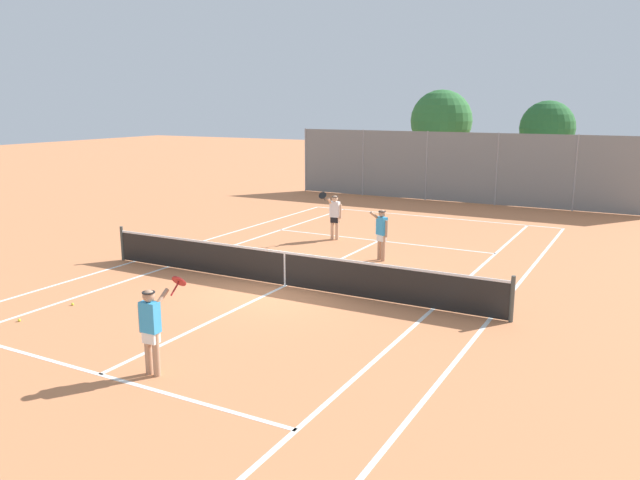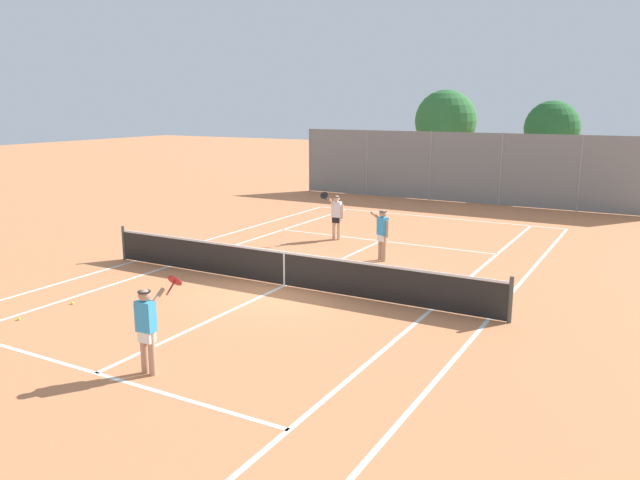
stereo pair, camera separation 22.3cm
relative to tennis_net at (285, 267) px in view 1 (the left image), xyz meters
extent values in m
plane|color=#CC7A4C|center=(0.00, 0.00, -0.51)|extent=(120.00, 120.00, 0.00)
cube|color=silver|center=(0.00, 11.90, -0.51)|extent=(11.00, 0.10, 0.01)
cube|color=silver|center=(-5.50, 0.00, -0.51)|extent=(0.10, 23.80, 0.01)
cube|color=silver|center=(5.50, 0.00, -0.51)|extent=(0.10, 23.80, 0.01)
cube|color=silver|center=(-4.13, 0.00, -0.51)|extent=(0.10, 23.80, 0.01)
cube|color=silver|center=(4.13, 0.00, -0.51)|extent=(0.10, 23.80, 0.01)
cube|color=silver|center=(0.00, -6.40, -0.51)|extent=(8.26, 0.10, 0.01)
cube|color=silver|center=(0.00, 6.40, -0.51)|extent=(8.26, 0.10, 0.01)
cube|color=silver|center=(0.00, 0.00, -0.51)|extent=(0.10, 12.80, 0.01)
cylinder|color=#474C47|center=(-5.95, 0.00, 0.03)|extent=(0.10, 0.10, 1.07)
cylinder|color=#474C47|center=(5.95, 0.00, 0.03)|extent=(0.10, 0.10, 1.07)
cube|color=black|center=(0.00, 0.00, -0.04)|extent=(11.90, 0.02, 0.89)
cube|color=white|center=(0.00, 0.00, 0.41)|extent=(11.90, 0.03, 0.06)
cube|color=white|center=(0.00, 0.00, -0.06)|extent=(0.05, 0.03, 0.89)
cylinder|color=tan|center=(0.77, -5.94, -0.10)|extent=(0.13, 0.13, 0.82)
cylinder|color=tan|center=(0.95, -5.94, -0.10)|extent=(0.13, 0.13, 0.82)
cube|color=white|center=(0.86, -5.94, 0.23)|extent=(0.29, 0.19, 0.24)
cube|color=#3399D8|center=(0.86, -5.94, 0.59)|extent=(0.35, 0.21, 0.56)
sphere|color=tan|center=(0.86, -5.94, 0.98)|extent=(0.22, 0.22, 0.22)
cylinder|color=black|center=(0.86, -5.94, 1.05)|extent=(0.23, 0.23, 0.02)
cylinder|color=tan|center=(0.64, -5.95, 0.53)|extent=(0.08, 0.08, 0.52)
cylinder|color=tan|center=(0.98, -5.80, 0.88)|extent=(0.10, 0.46, 0.35)
cylinder|color=maroon|center=(1.10, -5.53, 1.04)|extent=(0.04, 0.25, 0.22)
cylinder|color=maroon|center=(1.10, -5.41, 1.15)|extent=(0.29, 0.21, 0.23)
cylinder|color=#D8A884|center=(-1.41, 5.86, -0.10)|extent=(0.13, 0.13, 0.82)
cylinder|color=#D8A884|center=(-1.59, 5.84, -0.10)|extent=(0.13, 0.13, 0.82)
cube|color=black|center=(-1.50, 5.85, 0.23)|extent=(0.30, 0.21, 0.24)
cube|color=white|center=(-1.50, 5.85, 0.59)|extent=(0.36, 0.23, 0.56)
sphere|color=#D8A884|center=(-1.50, 5.85, 0.98)|extent=(0.22, 0.22, 0.22)
cylinder|color=black|center=(-1.50, 5.85, 1.05)|extent=(0.23, 0.23, 0.02)
cylinder|color=#D8A884|center=(-1.28, 5.87, 0.53)|extent=(0.08, 0.08, 0.52)
cylinder|color=#D8A884|center=(-1.61, 5.70, 0.88)|extent=(0.13, 0.46, 0.35)
cylinder|color=black|center=(-1.71, 5.43, 1.04)|extent=(0.06, 0.25, 0.22)
cylinder|color=black|center=(-1.70, 5.31, 1.15)|extent=(0.30, 0.22, 0.23)
cylinder|color=tan|center=(1.26, 3.77, -0.10)|extent=(0.13, 0.13, 0.82)
cylinder|color=tan|center=(1.10, 3.85, -0.10)|extent=(0.13, 0.13, 0.82)
cube|color=white|center=(1.18, 3.81, 0.23)|extent=(0.33, 0.29, 0.24)
cube|color=#3399D8|center=(1.18, 3.81, 0.59)|extent=(0.39, 0.33, 0.56)
sphere|color=tan|center=(1.18, 3.81, 0.98)|extent=(0.22, 0.22, 0.22)
cylinder|color=black|center=(1.18, 3.81, 1.05)|extent=(0.23, 0.23, 0.02)
cylinder|color=tan|center=(1.38, 3.71, 0.53)|extent=(0.08, 0.08, 0.52)
cylinder|color=tan|center=(1.00, 3.75, 0.88)|extent=(0.28, 0.44, 0.35)
sphere|color=#D1DB33|center=(-3.79, -5.26, -0.48)|extent=(0.07, 0.07, 0.07)
sphere|color=#D1DB33|center=(-3.67, -3.89, -0.48)|extent=(0.07, 0.07, 0.07)
cylinder|color=gray|center=(-8.77, 16.48, 1.22)|extent=(0.08, 0.08, 3.46)
cylinder|color=gray|center=(-5.26, 16.48, 1.22)|extent=(0.08, 0.08, 3.46)
cylinder|color=gray|center=(-1.75, 16.48, 1.22)|extent=(0.08, 0.08, 3.46)
cylinder|color=gray|center=(1.75, 16.48, 1.22)|extent=(0.08, 0.08, 3.46)
cylinder|color=gray|center=(5.26, 16.48, 1.22)|extent=(0.08, 0.08, 3.46)
cube|color=slate|center=(0.00, 16.48, 1.22)|extent=(17.55, 0.02, 3.42)
cylinder|color=brown|center=(-2.17, 19.90, 0.85)|extent=(0.26, 0.26, 2.71)
sphere|color=#2D6B33|center=(-2.17, 19.90, 3.37)|extent=(3.34, 3.34, 3.34)
sphere|color=#2D6B33|center=(-2.19, 19.82, 2.95)|extent=(2.09, 2.09, 2.09)
cylinder|color=brown|center=(3.50, 19.12, 0.83)|extent=(0.23, 0.23, 2.68)
sphere|color=#26602D|center=(3.50, 19.12, 3.11)|extent=(2.68, 2.68, 2.68)
sphere|color=#26602D|center=(3.48, 19.35, 2.77)|extent=(1.79, 1.79, 1.79)
camera|label=1|loc=(8.51, -13.73, 4.29)|focal=35.00mm
camera|label=2|loc=(8.70, -13.62, 4.29)|focal=35.00mm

